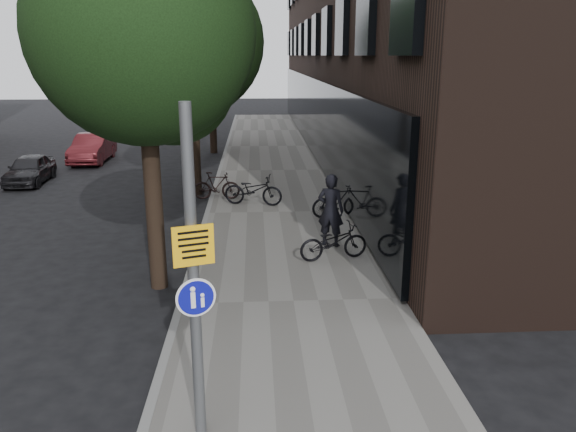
{
  "coord_description": "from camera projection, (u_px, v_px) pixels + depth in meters",
  "views": [
    {
      "loc": [
        -0.47,
        -6.98,
        4.86
      ],
      "look_at": [
        0.12,
        2.96,
        2.0
      ],
      "focal_mm": 35.0,
      "sensor_mm": 36.0,
      "label": 1
    }
  ],
  "objects": [
    {
      "name": "ground",
      "position": [
        292.0,
        406.0,
        8.06
      ],
      "size": [
        120.0,
        120.0,
        0.0
      ],
      "primitive_type": "plane",
      "color": "black",
      "rests_on": "ground"
    },
    {
      "name": "sidewalk",
      "position": [
        279.0,
        214.0,
        17.65
      ],
      "size": [
        4.5,
        60.0,
        0.12
      ],
      "primitive_type": "cube",
      "color": "slate",
      "rests_on": "ground"
    },
    {
      "name": "curb_edge",
      "position": [
        207.0,
        215.0,
        17.53
      ],
      "size": [
        0.15,
        60.0,
        0.13
      ],
      "primitive_type": "cube",
      "color": "slate",
      "rests_on": "ground"
    },
    {
      "name": "street_tree_near",
      "position": [
        148.0,
        42.0,
        10.96
      ],
      "size": [
        4.4,
        4.4,
        7.5
      ],
      "color": "black",
      "rests_on": "ground"
    },
    {
      "name": "street_tree_mid",
      "position": [
        193.0,
        47.0,
        19.12
      ],
      "size": [
        5.0,
        5.0,
        7.8
      ],
      "color": "black",
      "rests_on": "ground"
    },
    {
      "name": "street_tree_far",
      "position": [
        212.0,
        50.0,
        27.75
      ],
      "size": [
        5.0,
        5.0,
        7.8
      ],
      "color": "black",
      "rests_on": "ground"
    },
    {
      "name": "signpost",
      "position": [
        194.0,
        279.0,
        6.75
      ],
      "size": [
        0.48,
        0.18,
        4.25
      ],
      "rotation": [
        0.0,
        0.0,
        0.32
      ],
      "color": "#595B5E",
      "rests_on": "sidewalk"
    },
    {
      "name": "pedestrian",
      "position": [
        331.0,
        210.0,
        14.27
      ],
      "size": [
        0.81,
        0.7,
        1.89
      ],
      "primitive_type": "imported",
      "rotation": [
        0.0,
        0.0,
        2.71
      ],
      "color": "black",
      "rests_on": "sidewalk"
    },
    {
      "name": "parked_bike_facade_near",
      "position": [
        334.0,
        242.0,
        13.42
      ],
      "size": [
        1.78,
        0.96,
        0.89
      ],
      "primitive_type": "imported",
      "rotation": [
        0.0,
        0.0,
        1.8
      ],
      "color": "black",
      "rests_on": "sidewalk"
    },
    {
      "name": "parked_bike_facade_far",
      "position": [
        338.0,
        201.0,
        16.94
      ],
      "size": [
        1.69,
        0.79,
        0.98
      ],
      "primitive_type": "imported",
      "rotation": [
        0.0,
        0.0,
        1.78
      ],
      "color": "black",
      "rests_on": "sidewalk"
    },
    {
      "name": "parked_bike_curb_near",
      "position": [
        253.0,
        190.0,
        18.32
      ],
      "size": [
        2.02,
        1.11,
        1.01
      ],
      "primitive_type": "imported",
      "rotation": [
        0.0,
        0.0,
        1.33
      ],
      "color": "black",
      "rests_on": "sidewalk"
    },
    {
      "name": "parked_bike_curb_far",
      "position": [
        216.0,
        186.0,
        19.04
      ],
      "size": [
        1.59,
        0.48,
        0.95
      ],
      "primitive_type": "imported",
      "rotation": [
        0.0,
        0.0,
        1.55
      ],
      "color": "black",
      "rests_on": "sidewalk"
    },
    {
      "name": "parked_car_near",
      "position": [
        30.0,
        169.0,
        21.98
      ],
      "size": [
        1.47,
        3.35,
        1.12
      ],
      "primitive_type": "imported",
      "rotation": [
        0.0,
        0.0,
        0.04
      ],
      "color": "black",
      "rests_on": "ground"
    },
    {
      "name": "parked_car_mid",
      "position": [
        92.0,
        148.0,
        26.35
      ],
      "size": [
        1.44,
        4.01,
        1.32
      ],
      "primitive_type": "imported",
      "rotation": [
        0.0,
        0.0,
        0.01
      ],
      "color": "maroon",
      "rests_on": "ground"
    },
    {
      "name": "parked_car_far",
      "position": [
        135.0,
        128.0,
        34.85
      ],
      "size": [
        1.65,
        3.73,
        1.07
      ],
      "primitive_type": "imported",
      "rotation": [
        0.0,
        0.0,
        0.04
      ],
      "color": "black",
      "rests_on": "ground"
    }
  ]
}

